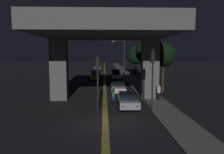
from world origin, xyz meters
name	(u,v)px	position (x,y,z in m)	size (l,w,h in m)	color
ground_plane	(105,124)	(0.00, 0.00, 0.00)	(200.00, 200.00, 0.00)	black
median_divider	(105,74)	(0.00, 35.00, 0.14)	(0.43, 126.00, 0.27)	olive
sidewalk_right	(130,78)	(5.10, 28.00, 0.08)	(2.42, 126.00, 0.16)	#5B5956
elevated_overpass	(105,33)	(0.00, 8.41, 7.12)	(13.67, 13.62, 9.24)	#5B5956
traffic_light_left_of_median	(98,74)	(-0.61, 3.21, 3.26)	(0.30, 0.49, 4.77)	black
traffic_light_right_of_median	(152,70)	(4.00, 3.20, 3.60)	(0.30, 0.49, 5.29)	black
street_lamp	(122,55)	(3.90, 32.64, 4.66)	(2.86, 0.32, 7.75)	#2D2D30
car_silver_lead	(127,100)	(2.05, 4.61, 0.74)	(1.87, 4.63, 1.39)	gray
car_white_second	(118,87)	(1.69, 12.12, 0.69)	(1.93, 4.63, 1.32)	silver
car_dark_green_third	(118,80)	(2.06, 18.92, 0.79)	(2.15, 4.22, 1.53)	black
car_silver_fourth	(115,74)	(2.06, 27.18, 1.00)	(1.95, 4.03, 1.88)	gray
car_taxi_yellow_lead_oncoming	(95,75)	(-1.70, 25.39, 0.94)	(1.94, 4.24, 1.81)	gold
car_dark_green_second_oncoming	(96,72)	(-1.93, 36.16, 0.69)	(2.04, 4.52, 1.34)	black
car_grey_third_oncoming	(98,68)	(-1.91, 48.91, 0.82)	(2.17, 4.87, 1.59)	#515459
car_dark_red_fourth_oncoming	(100,65)	(-1.67, 62.34, 0.96)	(1.98, 4.31, 1.83)	#591414
motorcycle_blue_filtering_near	(113,97)	(0.84, 6.34, 0.63)	(0.33, 1.81, 1.48)	black
pedestrian_on_sidewalk	(159,92)	(5.58, 7.14, 0.93)	(0.40, 0.40, 1.57)	black
roadside_tree_kerbside_near	(163,54)	(7.38, 12.32, 4.82)	(3.13, 3.13, 6.42)	#38281C
roadside_tree_kerbside_mid	(148,52)	(7.88, 24.20, 5.24)	(4.74, 4.74, 7.62)	#38281C
roadside_tree_kerbside_far	(136,55)	(7.65, 38.12, 4.49)	(4.48, 4.48, 6.74)	#2D2116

